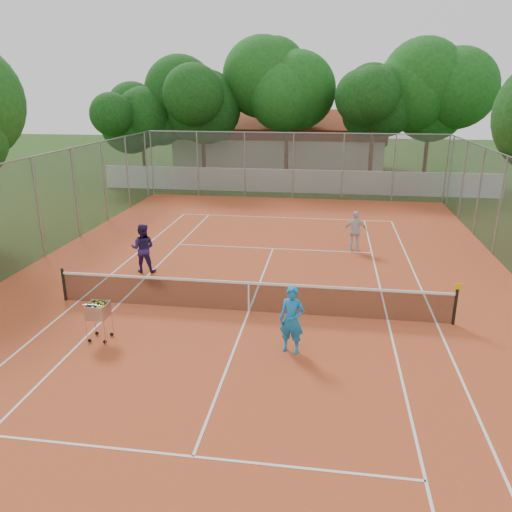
# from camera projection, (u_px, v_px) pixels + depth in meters

# --- Properties ---
(ground) EXTENTS (120.00, 120.00, 0.00)m
(ground) POSITION_uv_depth(u_px,v_px,m) (249.00, 312.00, 15.13)
(ground) COLOR #1B360E
(ground) RESTS_ON ground
(court_pad) EXTENTS (18.00, 34.00, 0.02)m
(court_pad) POSITION_uv_depth(u_px,v_px,m) (249.00, 312.00, 15.13)
(court_pad) COLOR #BE4C24
(court_pad) RESTS_ON ground
(court_lines) EXTENTS (10.98, 23.78, 0.01)m
(court_lines) POSITION_uv_depth(u_px,v_px,m) (249.00, 311.00, 15.12)
(court_lines) COLOR white
(court_lines) RESTS_ON court_pad
(tennis_net) EXTENTS (11.88, 0.10, 0.98)m
(tennis_net) POSITION_uv_depth(u_px,v_px,m) (249.00, 296.00, 14.97)
(tennis_net) COLOR black
(tennis_net) RESTS_ON court_pad
(perimeter_fence) EXTENTS (18.00, 34.00, 4.00)m
(perimeter_fence) POSITION_uv_depth(u_px,v_px,m) (248.00, 249.00, 14.50)
(perimeter_fence) COLOR slate
(perimeter_fence) RESTS_ON ground
(boundary_wall) EXTENTS (26.00, 0.30, 1.50)m
(boundary_wall) POSITION_uv_depth(u_px,v_px,m) (295.00, 181.00, 32.73)
(boundary_wall) COLOR silver
(boundary_wall) RESTS_ON ground
(clubhouse) EXTENTS (16.40, 9.00, 4.40)m
(clubhouse) POSITION_uv_depth(u_px,v_px,m) (280.00, 143.00, 41.94)
(clubhouse) COLOR beige
(clubhouse) RESTS_ON ground
(tropical_trees) EXTENTS (29.00, 19.00, 10.00)m
(tropical_trees) POSITION_uv_depth(u_px,v_px,m) (300.00, 112.00, 34.21)
(tropical_trees) COLOR #0D360F
(tropical_trees) RESTS_ON ground
(player_near) EXTENTS (0.73, 0.56, 1.78)m
(player_near) POSITION_uv_depth(u_px,v_px,m) (292.00, 320.00, 12.54)
(player_near) COLOR #167BC3
(player_near) RESTS_ON court_pad
(player_far_left) EXTENTS (0.95, 0.78, 1.81)m
(player_far_left) POSITION_uv_depth(u_px,v_px,m) (143.00, 248.00, 18.18)
(player_far_left) COLOR #281B51
(player_far_left) RESTS_ON court_pad
(player_far_right) EXTENTS (1.02, 0.50, 1.69)m
(player_far_right) POSITION_uv_depth(u_px,v_px,m) (355.00, 231.00, 20.63)
(player_far_right) COLOR silver
(player_far_right) RESTS_ON court_pad
(ball_hopper) EXTENTS (0.73, 0.73, 1.14)m
(ball_hopper) POSITION_uv_depth(u_px,v_px,m) (99.00, 320.00, 13.24)
(ball_hopper) COLOR #AAAAB1
(ball_hopper) RESTS_ON court_pad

